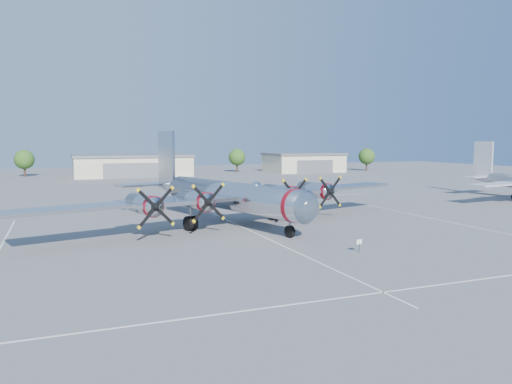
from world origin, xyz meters
name	(u,v)px	position (x,y,z in m)	size (l,w,h in m)	color
ground	(249,230)	(0.00, 0.00, 0.00)	(260.00, 260.00, 0.00)	#5D5D5F
parking_lines	(255,233)	(0.00, -1.75, 0.01)	(60.00, 50.08, 0.01)	silver
hangar_center	(132,165)	(0.00, 81.96, 2.71)	(28.60, 14.60, 5.40)	#B3AD8E
hangar_east	(303,162)	(48.00, 81.96, 2.71)	(20.60, 14.60, 5.40)	#B3AD8E
tree_west	(24,160)	(-25.00, 90.00, 4.22)	(4.80, 4.80, 6.64)	#382619
tree_east	(237,157)	(30.00, 88.00, 4.22)	(4.80, 4.80, 6.64)	#382619
tree_far_east	(367,156)	(68.00, 80.00, 4.22)	(4.80, 4.80, 6.64)	#382619
main_bomber_b29	(225,223)	(-0.80, 5.21, 0.00)	(45.37, 31.03, 10.03)	silver
info_placard	(359,243)	(4.61, -12.48, 0.72)	(0.54, 0.13, 1.03)	black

